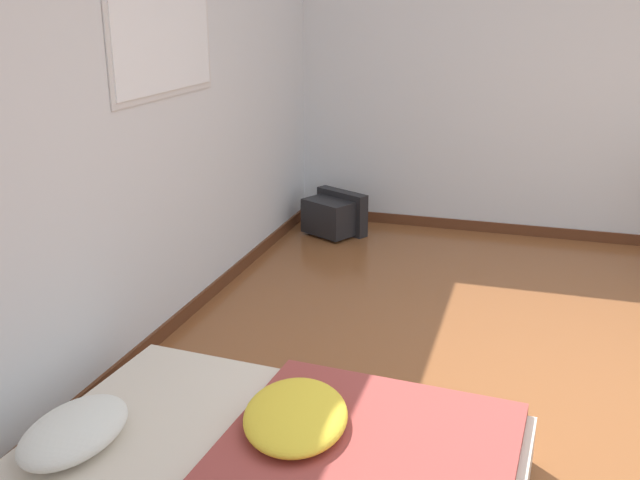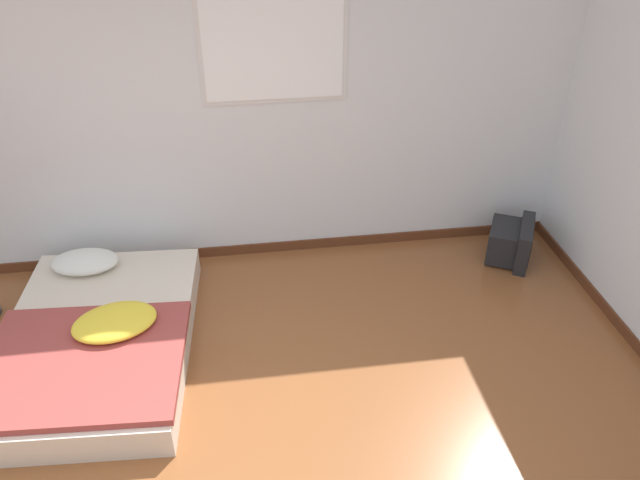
% 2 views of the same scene
% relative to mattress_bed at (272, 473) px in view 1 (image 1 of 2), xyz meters
% --- Properties ---
extents(ground_plane, '(20.00, 20.00, 0.00)m').
position_rel_mattress_bed_xyz_m(ground_plane, '(0.99, -1.38, -0.14)').
color(ground_plane, brown).
extents(wall_back, '(8.07, 0.08, 2.60)m').
position_rel_mattress_bed_xyz_m(wall_back, '(1.00, 1.17, 1.15)').
color(wall_back, silver).
rests_on(wall_back, ground_plane).
extents(wall_right, '(0.08, 7.44, 2.60)m').
position_rel_mattress_bed_xyz_m(wall_right, '(3.86, -1.38, 1.14)').
color(wall_right, silver).
rests_on(wall_right, ground_plane).
extents(mattress_bed, '(1.40, 1.98, 0.37)m').
position_rel_mattress_bed_xyz_m(mattress_bed, '(0.00, 0.00, 0.00)').
color(mattress_bed, beige).
rests_on(mattress_bed, ground_plane).
extents(crt_tv, '(0.52, 0.56, 0.36)m').
position_rel_mattress_bed_xyz_m(crt_tv, '(3.37, 0.73, 0.03)').
color(crt_tv, black).
rests_on(crt_tv, ground_plane).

